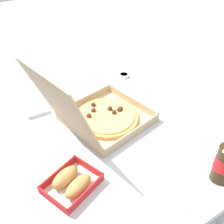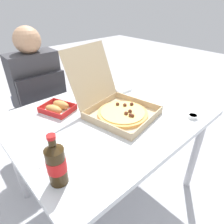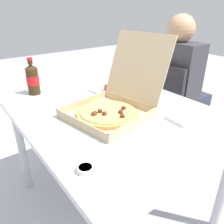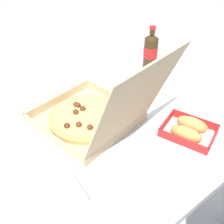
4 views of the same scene
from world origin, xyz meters
name	(u,v)px [view 1 (image 1 of 4)]	position (x,y,z in m)	size (l,w,h in m)	color
ground_plane	(103,214)	(0.00, 0.00, 0.00)	(10.00, 10.00, 0.00)	#B2B2B7
dining_table	(100,143)	(0.00, 0.00, 0.62)	(1.14, 0.91, 0.70)	silver
pizza_box_open	(100,115)	(0.05, -0.03, 0.75)	(0.43, 0.54, 0.38)	tan
bread_side_box	(72,182)	(-0.21, 0.24, 0.73)	(0.21, 0.23, 0.06)	white
paper_menu	(168,188)	(-0.40, -0.05, 0.70)	(0.21, 0.15, 0.00)	white
napkin_pile	(36,109)	(0.31, 0.19, 0.71)	(0.11, 0.11, 0.02)	white
dipping_sauce_cup	(124,75)	(0.34, -0.37, 0.71)	(0.06, 0.06, 0.02)	white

